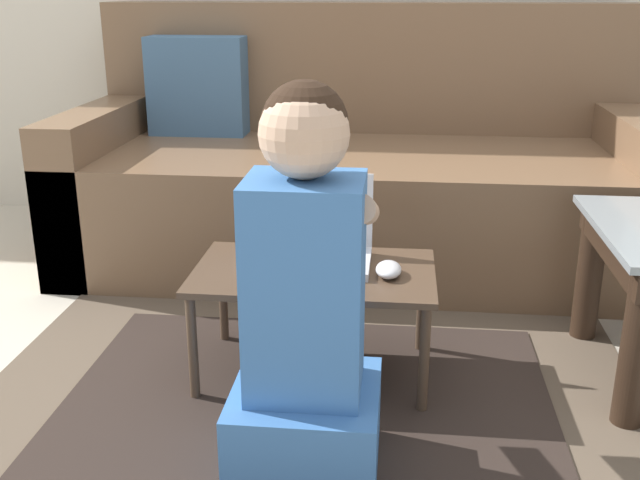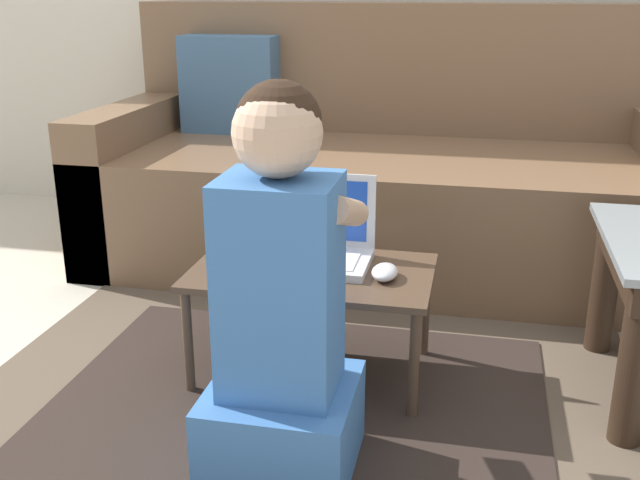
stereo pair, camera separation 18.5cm
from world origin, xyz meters
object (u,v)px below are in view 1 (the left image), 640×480
Objects in this scene: laptop at (309,248)px; laptop_desk at (314,281)px; computer_mouse at (389,269)px; person_seated at (306,313)px; couch at (358,174)px.

laptop_desk is at bearing -71.74° from laptop.
person_seated is at bearing -112.08° from computer_mouse.
couch is 6.53× the size of laptop.
laptop_desk is 0.09m from laptop.
couch is at bearing 89.14° from person_seated.
computer_mouse reaches higher than laptop_desk.
person_seated is at bearing -90.86° from couch.
computer_mouse is (0.18, -0.02, 0.05)m from laptop_desk.
person_seated is (-0.15, -0.37, 0.05)m from computer_mouse.
laptop is (-0.07, -0.89, 0.03)m from couch.
laptop is 0.21m from computer_mouse.
couch reaches higher than laptop_desk.
computer_mouse is at bearing 67.92° from person_seated.
couch is 0.97m from computer_mouse.
laptop is at bearing 159.20° from computer_mouse.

